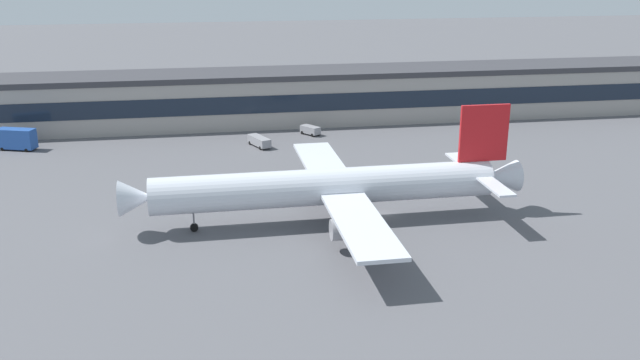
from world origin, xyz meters
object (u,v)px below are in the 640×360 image
at_px(airliner, 331,187).
at_px(catering_truck, 16,138).
at_px(follow_me_car, 311,130).
at_px(belt_loader, 259,141).

xyz_separation_m(airliner, catering_truck, (-52.83, 47.03, -3.01)).
height_order(follow_me_car, belt_loader, belt_loader).
relative_size(follow_me_car, catering_truck, 0.61).
height_order(airliner, belt_loader, airliner).
bearing_deg(catering_truck, belt_loader, -6.68).
bearing_deg(airliner, belt_loader, 99.07).
height_order(airliner, catering_truck, airliner).
xyz_separation_m(catering_truck, belt_loader, (46.18, -5.41, -1.14)).
bearing_deg(belt_loader, catering_truck, 173.32).
distance_m(catering_truck, belt_loader, 46.51).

